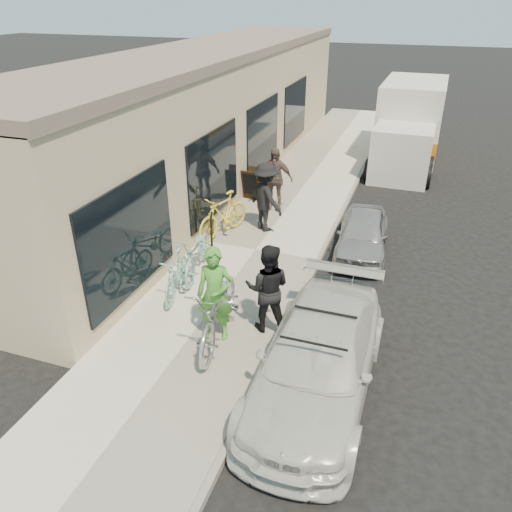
% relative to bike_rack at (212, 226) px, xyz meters
% --- Properties ---
extents(ground, '(120.00, 120.00, 0.00)m').
position_rel_bike_rack_xyz_m(ground, '(3.13, -2.97, -0.62)').
color(ground, black).
rests_on(ground, ground).
extents(sidewalk, '(3.00, 34.00, 0.15)m').
position_rel_bike_rack_xyz_m(sidewalk, '(1.13, 0.03, -0.55)').
color(sidewalk, beige).
rests_on(sidewalk, ground).
extents(curb, '(0.12, 34.00, 0.13)m').
position_rel_bike_rack_xyz_m(curb, '(2.68, 0.03, -0.56)').
color(curb, gray).
rests_on(curb, ground).
extents(storefront, '(3.60, 20.00, 4.22)m').
position_rel_bike_rack_xyz_m(storefront, '(-2.11, 5.02, 1.50)').
color(storefront, '#C8A98B').
rests_on(storefront, ground).
extents(bike_rack, '(0.23, 0.53, 0.78)m').
position_rel_bike_rack_xyz_m(bike_rack, '(0.00, 0.00, 0.00)').
color(bike_rack, black).
rests_on(bike_rack, sidewalk).
extents(sandwich_board, '(0.63, 0.63, 0.92)m').
position_rel_bike_rack_xyz_m(sandwich_board, '(-0.04, 3.19, -0.00)').
color(sandwich_board, black).
rests_on(sandwich_board, sidewalk).
extents(sedan_white, '(1.76, 4.33, 1.30)m').
position_rel_bike_rack_xyz_m(sedan_white, '(3.59, -4.09, 0.01)').
color(sedan_white, silver).
rests_on(sedan_white, ground).
extents(sedan_silver, '(1.39, 3.02, 1.00)m').
position_rel_bike_rack_xyz_m(sedan_silver, '(3.55, 1.00, -0.12)').
color(sedan_silver, '#9E9DA2').
rests_on(sedan_silver, ground).
extents(moving_truck, '(2.27, 5.83, 2.85)m').
position_rel_bike_rack_xyz_m(moving_truck, '(3.98, 9.11, 0.64)').
color(moving_truck, silver).
rests_on(moving_truck, ground).
extents(tandem_bike, '(1.17, 2.43, 1.23)m').
position_rel_bike_rack_xyz_m(tandem_bike, '(1.67, -3.48, 0.14)').
color(tandem_bike, '#B0B0B2').
rests_on(tandem_bike, sidewalk).
extents(woman_rider, '(0.72, 0.55, 1.78)m').
position_rel_bike_rack_xyz_m(woman_rider, '(1.59, -3.47, 0.42)').
color(woman_rider, '#448D2F').
rests_on(woman_rider, sidewalk).
extents(man_standing, '(0.94, 0.80, 1.72)m').
position_rel_bike_rack_xyz_m(man_standing, '(2.38, -2.92, 0.39)').
color(man_standing, black).
rests_on(man_standing, sidewalk).
extents(cruiser_bike_a, '(0.74, 1.63, 0.95)m').
position_rel_bike_rack_xyz_m(cruiser_bike_a, '(0.26, -2.41, 0.00)').
color(cruiser_bike_a, '#7CBAAB').
rests_on(cruiser_bike_a, sidewalk).
extents(cruiser_bike_b, '(1.01, 2.01, 1.01)m').
position_rel_bike_rack_xyz_m(cruiser_bike_b, '(0.29, -1.45, 0.03)').
color(cruiser_bike_b, '#7CBAAB').
rests_on(cruiser_bike_b, sidewalk).
extents(cruiser_bike_c, '(1.06, 1.91, 1.11)m').
position_rel_bike_rack_xyz_m(cruiser_bike_c, '(0.07, 0.56, 0.08)').
color(cruiser_bike_c, yellow).
rests_on(cruiser_bike_c, sidewalk).
extents(bystander_a, '(1.34, 1.20, 1.80)m').
position_rel_bike_rack_xyz_m(bystander_a, '(0.99, 1.22, 0.43)').
color(bystander_a, black).
rests_on(bystander_a, sidewalk).
extents(bystander_b, '(1.08, 0.52, 1.80)m').
position_rel_bike_rack_xyz_m(bystander_b, '(0.78, 2.66, 0.43)').
color(bystander_b, brown).
rests_on(bystander_b, sidewalk).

